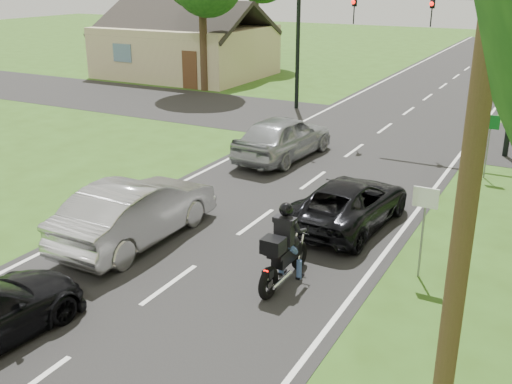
% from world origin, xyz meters
% --- Properties ---
extents(ground, '(140.00, 140.00, 0.00)m').
position_xyz_m(ground, '(0.00, 0.00, 0.00)').
color(ground, '#2D4C15').
rests_on(ground, ground).
extents(road, '(8.00, 100.00, 0.01)m').
position_xyz_m(road, '(0.00, 10.00, 0.01)').
color(road, black).
rests_on(road, ground).
extents(cross_road, '(60.00, 7.00, 0.01)m').
position_xyz_m(cross_road, '(0.00, 16.00, 0.01)').
color(cross_road, black).
rests_on(cross_road, ground).
extents(motorcycle_rider, '(0.62, 2.21, 1.90)m').
position_xyz_m(motorcycle_rider, '(2.16, 1.24, 0.75)').
color(motorcycle_rider, black).
rests_on(motorcycle_rider, ground).
extents(dark_suv, '(2.42, 4.66, 1.25)m').
position_xyz_m(dark_suv, '(2.29, 5.03, 0.64)').
color(dark_suv, black).
rests_on(dark_suv, road).
extents(silver_sedan, '(1.71, 4.86, 1.60)m').
position_xyz_m(silver_sedan, '(-2.08, 1.54, 0.81)').
color(silver_sedan, '#B6B6BB').
rests_on(silver_sedan, road).
extents(silver_suv, '(2.29, 4.91, 1.63)m').
position_xyz_m(silver_suv, '(-1.97, 9.78, 0.83)').
color(silver_suv, '#989CA0').
rests_on(silver_suv, road).
extents(traffic_signal, '(6.38, 0.44, 6.00)m').
position_xyz_m(traffic_signal, '(3.34, 14.00, 4.14)').
color(traffic_signal, black).
rests_on(traffic_signal, ground).
extents(signal_pole_far, '(0.20, 0.20, 6.00)m').
position_xyz_m(signal_pole_far, '(-5.20, 18.00, 3.00)').
color(signal_pole_far, black).
rests_on(signal_pole_far, ground).
extents(utility_pole_near, '(1.60, 0.28, 10.00)m').
position_xyz_m(utility_pole_near, '(6.20, -2.00, 5.08)').
color(utility_pole_near, brown).
rests_on(utility_pole_near, ground).
extents(sign_white, '(0.55, 0.07, 2.12)m').
position_xyz_m(sign_white, '(4.70, 2.98, 1.60)').
color(sign_white, slate).
rests_on(sign_white, ground).
extents(sign_green, '(0.55, 0.07, 2.12)m').
position_xyz_m(sign_green, '(4.90, 10.98, 1.60)').
color(sign_green, slate).
rests_on(sign_green, ground).
extents(house, '(10.20, 8.00, 4.84)m').
position_xyz_m(house, '(-16.00, 24.00, 1.77)').
color(house, tan).
rests_on(house, ground).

